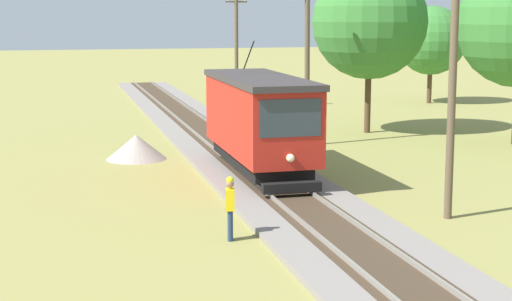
{
  "coord_description": "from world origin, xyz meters",
  "views": [
    {
      "loc": [
        -7.38,
        -8.59,
        6.12
      ],
      "look_at": [
        -0.42,
        18.46,
        1.23
      ],
      "focal_mm": 54.93,
      "sensor_mm": 36.0,
      "label": 1
    }
  ],
  "objects_px": {
    "utility_pole_far": "(236,47)",
    "tree_left_far": "(370,22)",
    "utility_pole_near_tram": "(453,81)",
    "utility_pole_mid": "(307,59)",
    "tree_left_near": "(431,41)",
    "red_tram": "(259,120)",
    "gravel_pile": "(136,147)",
    "track_worker": "(230,205)"
  },
  "relations": [
    {
      "from": "utility_pole_far",
      "to": "tree_left_far",
      "type": "xyz_separation_m",
      "value": [
        4.3,
        -11.58,
        1.71
      ]
    },
    {
      "from": "utility_pole_near_tram",
      "to": "utility_pole_far",
      "type": "height_order",
      "value": "utility_pole_near_tram"
    },
    {
      "from": "utility_pole_near_tram",
      "to": "utility_pole_mid",
      "type": "relative_size",
      "value": 1.02
    },
    {
      "from": "tree_left_near",
      "to": "red_tram",
      "type": "bearing_deg",
      "value": -129.95
    },
    {
      "from": "red_tram",
      "to": "utility_pole_far",
      "type": "height_order",
      "value": "utility_pole_far"
    },
    {
      "from": "utility_pole_near_tram",
      "to": "gravel_pile",
      "type": "relative_size",
      "value": 3.17
    },
    {
      "from": "tree_left_near",
      "to": "tree_left_far",
      "type": "height_order",
      "value": "tree_left_far"
    },
    {
      "from": "utility_pole_mid",
      "to": "tree_left_far",
      "type": "relative_size",
      "value": 0.92
    },
    {
      "from": "tree_left_far",
      "to": "utility_pole_mid",
      "type": "bearing_deg",
      "value": -145.27
    },
    {
      "from": "track_worker",
      "to": "utility_pole_near_tram",
      "type": "bearing_deg",
      "value": -161.27
    },
    {
      "from": "red_tram",
      "to": "tree_left_far",
      "type": "xyz_separation_m",
      "value": [
        8.29,
        9.46,
        3.52
      ]
    },
    {
      "from": "gravel_pile",
      "to": "track_worker",
      "type": "height_order",
      "value": "track_worker"
    },
    {
      "from": "utility_pole_near_tram",
      "to": "tree_left_near",
      "type": "bearing_deg",
      "value": 64.24
    },
    {
      "from": "tree_left_far",
      "to": "gravel_pile",
      "type": "bearing_deg",
      "value": -159.69
    },
    {
      "from": "tree_left_near",
      "to": "tree_left_far",
      "type": "bearing_deg",
      "value": -128.88
    },
    {
      "from": "utility_pole_mid",
      "to": "tree_left_near",
      "type": "distance_m",
      "value": 20.06
    },
    {
      "from": "track_worker",
      "to": "tree_left_far",
      "type": "bearing_deg",
      "value": -109.8
    },
    {
      "from": "gravel_pile",
      "to": "tree_left_far",
      "type": "bearing_deg",
      "value": 20.31
    },
    {
      "from": "utility_pole_near_tram",
      "to": "tree_left_near",
      "type": "height_order",
      "value": "utility_pole_near_tram"
    },
    {
      "from": "red_tram",
      "to": "utility_pole_far",
      "type": "bearing_deg",
      "value": 79.27
    },
    {
      "from": "track_worker",
      "to": "gravel_pile",
      "type": "bearing_deg",
      "value": -71.63
    },
    {
      "from": "utility_pole_mid",
      "to": "utility_pole_near_tram",
      "type": "bearing_deg",
      "value": -90.0
    },
    {
      "from": "utility_pole_far",
      "to": "gravel_pile",
      "type": "xyz_separation_m",
      "value": [
        -8.13,
        -16.19,
        -3.47
      ]
    },
    {
      "from": "red_tram",
      "to": "utility_pole_mid",
      "type": "height_order",
      "value": "utility_pole_mid"
    },
    {
      "from": "utility_pole_near_tram",
      "to": "tree_left_far",
      "type": "height_order",
      "value": "tree_left_far"
    },
    {
      "from": "track_worker",
      "to": "red_tram",
      "type": "bearing_deg",
      "value": -97.14
    },
    {
      "from": "red_tram",
      "to": "tree_left_near",
      "type": "height_order",
      "value": "tree_left_near"
    },
    {
      "from": "red_tram",
      "to": "gravel_pile",
      "type": "relative_size",
      "value": 3.33
    },
    {
      "from": "tree_left_far",
      "to": "red_tram",
      "type": "bearing_deg",
      "value": -131.21
    },
    {
      "from": "track_worker",
      "to": "tree_left_near",
      "type": "height_order",
      "value": "tree_left_near"
    },
    {
      "from": "utility_pole_near_tram",
      "to": "utility_pole_mid",
      "type": "bearing_deg",
      "value": 90.0
    },
    {
      "from": "tree_left_near",
      "to": "tree_left_far",
      "type": "relative_size",
      "value": 0.77
    },
    {
      "from": "red_tram",
      "to": "utility_pole_near_tram",
      "type": "xyz_separation_m",
      "value": [
        3.99,
        -7.27,
        1.98
      ]
    },
    {
      "from": "utility_pole_mid",
      "to": "gravel_pile",
      "type": "relative_size",
      "value": 3.1
    },
    {
      "from": "gravel_pile",
      "to": "track_worker",
      "type": "bearing_deg",
      "value": -84.53
    },
    {
      "from": "tree_left_near",
      "to": "utility_pole_mid",
      "type": "bearing_deg",
      "value": -133.1
    },
    {
      "from": "utility_pole_near_tram",
      "to": "utility_pole_far",
      "type": "relative_size",
      "value": 1.04
    },
    {
      "from": "track_worker",
      "to": "tree_left_far",
      "type": "distance_m",
      "value": 21.26
    },
    {
      "from": "track_worker",
      "to": "utility_pole_far",
      "type": "bearing_deg",
      "value": -90.47
    },
    {
      "from": "utility_pole_mid",
      "to": "tree_left_near",
      "type": "bearing_deg",
      "value": 46.9
    },
    {
      "from": "red_tram",
      "to": "tree_left_far",
      "type": "bearing_deg",
      "value": 48.79
    },
    {
      "from": "red_tram",
      "to": "tree_left_far",
      "type": "distance_m",
      "value": 13.06
    }
  ]
}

